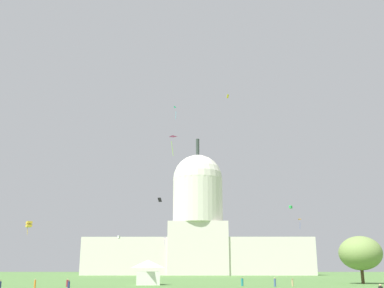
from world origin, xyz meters
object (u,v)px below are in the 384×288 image
person_teal_lawn_far_left (242,282)px  kite_gold_low (29,224)px  capitol_building (198,231)px  kite_black_low (160,200)px  person_denim_near_tree_east (275,282)px  person_navy_back_left (69,285)px  kite_green_mid (291,207)px  kite_magenta_mid (172,138)px  kite_white_low (119,237)px  person_tan_edge_east (292,283)px  person_navy_mid_right (0,286)px  person_orange_aisle_center (35,284)px  kite_orange_low (299,221)px  kite_cyan_high (177,110)px  kite_yellow_high (228,96)px  person_maroon_mid_left (67,283)px  kite_violet_low (165,239)px  tree_east_near (360,253)px

person_teal_lawn_far_left → kite_gold_low: kite_gold_low is taller
capitol_building → kite_black_low: bearing=-92.5°
person_teal_lawn_far_left → person_denim_near_tree_east: (5.94, -3.69, 0.02)m
person_navy_back_left → kite_green_mid: 59.69m
kite_magenta_mid → kite_white_low: (-27.07, 112.29, -8.86)m
person_tan_edge_east → person_navy_mid_right: (-49.24, -20.03, 0.07)m
person_orange_aisle_center → kite_black_low: (23.20, -9.69, 13.84)m
kite_orange_low → kite_black_low: 72.70m
person_tan_edge_east → person_navy_mid_right: 53.16m
person_navy_back_left → person_navy_mid_right: 11.12m
person_teal_lawn_far_left → kite_green_mid: bearing=-33.2°
kite_cyan_high → kite_white_low: (-25.71, 68.18, -29.53)m
person_teal_lawn_far_left → kite_green_mid: (14.52, 19.31, 17.50)m
person_orange_aisle_center → kite_cyan_high: (24.06, 30.45, 44.14)m
person_navy_mid_right → kite_cyan_high: (25.15, 43.27, 44.12)m
person_navy_back_left → kite_gold_low: kite_gold_low is taller
kite_yellow_high → kite_gold_low: kite_yellow_high is taller
person_maroon_mid_left → kite_violet_low: 97.97m
tree_east_near → kite_black_low: bearing=-143.9°
person_tan_edge_east → kite_gold_low: 50.69m
person_orange_aisle_center → kite_green_mid: (53.04, 28.62, 17.52)m
kite_white_low → person_navy_back_left: bearing=137.9°
person_orange_aisle_center → person_maroon_mid_left: bearing=-157.1°
capitol_building → person_navy_back_left: size_ratio=74.96×
person_denim_near_tree_east → kite_cyan_high: 54.57m
person_tan_edge_east → kite_orange_low: kite_orange_low is taller
kite_orange_low → kite_yellow_high: bearing=-14.5°
person_tan_edge_east → kite_black_low: size_ratio=1.82×
tree_east_near → kite_yellow_high: kite_yellow_high is taller
person_tan_edge_east → kite_magenta_mid: size_ratio=0.47×
person_navy_mid_right → kite_magenta_mid: kite_magenta_mid is taller
person_navy_mid_right → kite_magenta_mid: bearing=-68.4°
person_navy_back_left → person_orange_aisle_center: size_ratio=0.97×
person_orange_aisle_center → person_navy_mid_right: 12.87m
tree_east_near → person_maroon_mid_left: tree_east_near is taller
person_denim_near_tree_east → person_navy_mid_right: bearing=143.3°
person_navy_back_left → kite_orange_low: kite_orange_low is taller
person_navy_back_left → capitol_building: bearing=-91.6°
capitol_building → person_maroon_mid_left: (-25.18, -145.62, -21.12)m
kite_orange_low → kite_white_low: 77.00m
person_navy_mid_right → kite_magenta_mid: size_ratio=0.52×
person_tan_edge_east → kite_yellow_high: size_ratio=1.30×
kite_gold_low → kite_green_mid: size_ratio=2.39×
person_navy_back_left → kite_magenta_mid: kite_magenta_mid is taller
kite_gold_low → kite_green_mid: 64.23m
kite_gold_low → kite_black_low: bearing=136.8°
kite_white_low → person_denim_near_tree_east: bearing=159.1°
kite_cyan_high → kite_magenta_mid: 48.73m
kite_cyan_high → kite_magenta_mid: kite_cyan_high is taller
capitol_building → kite_magenta_mid: bearing=-91.6°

